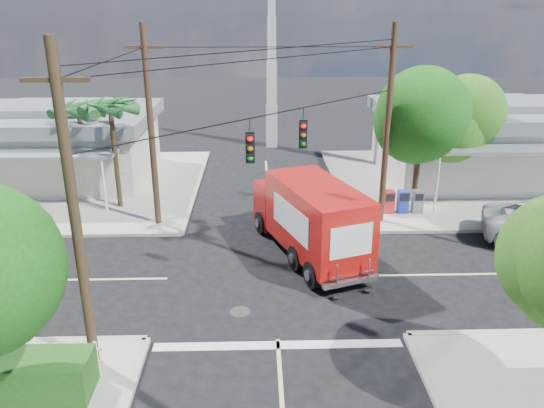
{
  "coord_description": "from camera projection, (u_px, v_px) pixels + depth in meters",
  "views": [
    {
      "loc": [
        -0.58,
        -17.76,
        9.58
      ],
      "look_at": [
        0.0,
        2.0,
        2.2
      ],
      "focal_mm": 35.0,
      "sensor_mm": 36.0,
      "label": 1
    }
  ],
  "objects": [
    {
      "name": "tree_ne_back",
      "position": [
        459.0,
        119.0,
        27.19
      ],
      "size": [
        3.77,
        3.66,
        5.82
      ],
      "color": "#422D1C",
      "rests_on": "sidewalk_ne"
    },
    {
      "name": "utility_poles",
      "position": [
        230.0,
        146.0,
        19.82
      ],
      "size": [
        12.0,
        10.68,
        9.0
      ],
      "color": "#473321",
      "rests_on": "ground"
    },
    {
      "name": "road_markings",
      "position": [
        275.0,
        297.0,
        18.61
      ],
      "size": [
        32.0,
        32.0,
        0.01
      ],
      "color": "beige",
      "rests_on": "ground"
    },
    {
      "name": "building_ne",
      "position": [
        482.0,
        140.0,
        30.73
      ],
      "size": [
        11.8,
        10.2,
        4.5
      ],
      "color": "silver",
      "rests_on": "sidewalk_ne"
    },
    {
      "name": "building_nw",
      "position": [
        59.0,
        142.0,
        30.56
      ],
      "size": [
        10.8,
        10.2,
        4.3
      ],
      "color": "beige",
      "rests_on": "sidewalk_nw"
    },
    {
      "name": "delivery_truck",
      "position": [
        310.0,
        218.0,
        21.26
      ],
      "size": [
        4.52,
        7.66,
        3.19
      ],
      "color": "black",
      "rests_on": "ground"
    },
    {
      "name": "radio_tower",
      "position": [
        272.0,
        67.0,
        36.76
      ],
      "size": [
        0.8,
        0.8,
        17.0
      ],
      "color": "silver",
      "rests_on": "ground"
    },
    {
      "name": "vending_boxes",
      "position": [
        403.0,
        202.0,
        25.74
      ],
      "size": [
        1.9,
        0.5,
        1.1
      ],
      "color": "red",
      "rests_on": "sidewalk_ne"
    },
    {
      "name": "sidewalk_nw",
      "position": [
        75.0,
        186.0,
        29.86
      ],
      "size": [
        14.12,
        14.12,
        0.14
      ],
      "color": "#A29D93",
      "rests_on": "ground"
    },
    {
      "name": "tree_ne_front",
      "position": [
        422.0,
        116.0,
        24.85
      ],
      "size": [
        4.21,
        4.14,
        6.66
      ],
      "color": "#422D1C",
      "rests_on": "sidewalk_ne"
    },
    {
      "name": "palm_nw_front",
      "position": [
        110.0,
        109.0,
        25.05
      ],
      "size": [
        3.01,
        3.08,
        5.59
      ],
      "color": "#422D1C",
      "rests_on": "sidewalk_nw"
    },
    {
      "name": "ground",
      "position": [
        274.0,
        277.0,
        19.99
      ],
      "size": [
        120.0,
        120.0,
        0.0
      ],
      "primitive_type": "plane",
      "color": "black",
      "rests_on": "ground"
    },
    {
      "name": "palm_nw_back",
      "position": [
        79.0,
        111.0,
        26.53
      ],
      "size": [
        3.01,
        3.08,
        5.19
      ],
      "color": "#422D1C",
      "rests_on": "sidewalk_nw"
    },
    {
      "name": "sidewalk_ne",
      "position": [
        456.0,
        183.0,
        30.46
      ],
      "size": [
        14.12,
        14.12,
        0.14
      ],
      "color": "#A29D93",
      "rests_on": "ground"
    }
  ]
}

